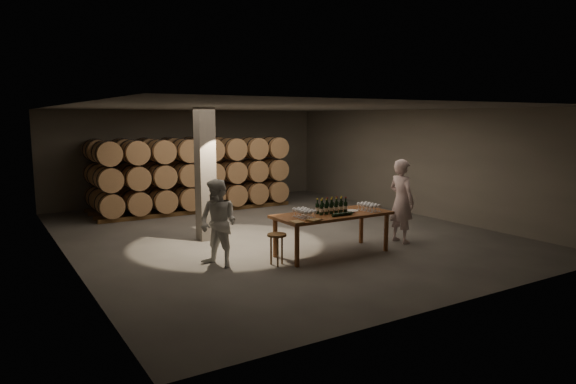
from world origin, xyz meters
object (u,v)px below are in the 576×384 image
stool (277,240)px  person_woman (218,223)px  plate (352,211)px  notebook_near (313,220)px  tasting_table (332,218)px  bottle_cluster (332,208)px  person_man (401,201)px

stool → person_woman: (-1.02, 0.55, 0.35)m
plate → notebook_near: size_ratio=1.09×
tasting_table → plate: plate is taller
person_woman → tasting_table: bearing=53.0°
tasting_table → bottle_cluster: bottle_cluster is taller
bottle_cluster → stool: bottle_cluster is taller
tasting_table → person_woman: person_woman is taller
bottle_cluster → person_man: (2.02, -0.04, -0.02)m
notebook_near → person_man: person_man is taller
tasting_table → stool: (-1.46, -0.12, -0.27)m
stool → bottle_cluster: bearing=6.3°
notebook_near → person_man: size_ratio=0.13×
bottle_cluster → person_woman: person_woman is taller
plate → notebook_near: 1.41m
bottle_cluster → notebook_near: size_ratio=2.83×
plate → person_woman: size_ratio=0.16×
person_man → person_woman: 4.54m
plate → stool: bearing=-176.8°
person_man → person_woman: size_ratio=1.14×
bottle_cluster → plate: bearing=-5.4°
plate → person_woman: (-3.02, 0.44, -0.03)m
tasting_table → person_man: size_ratio=1.30×
tasting_table → bottle_cluster: (0.01, 0.04, 0.22)m
tasting_table → plate: bearing=-1.1°
tasting_table → stool: size_ratio=4.03×
stool → person_man: size_ratio=0.32×
stool → person_woman: bearing=151.5°
person_woman → plate: bearing=54.5°
tasting_table → notebook_near: size_ratio=10.00×
stool → person_woman: size_ratio=0.37×
person_woman → person_man: bearing=57.4°
plate → stool: 2.04m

